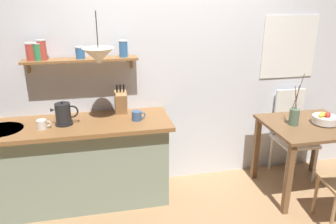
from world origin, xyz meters
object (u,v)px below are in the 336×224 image
dining_table (308,136)px  pendant_lamp (99,55)px  knife_block (121,102)px  twig_vase (294,116)px  electric_kettle (63,114)px  coffee_mug_spare (137,116)px  dining_chair_far (292,130)px  fruit_bowl (325,119)px  coffee_mug_by_sink (42,124)px

dining_table → pendant_lamp: pendant_lamp is taller
knife_block → twig_vase: bearing=-13.4°
electric_kettle → coffee_mug_spare: size_ratio=1.87×
dining_chair_far → twig_vase: twig_vase is taller
electric_kettle → fruit_bowl: bearing=-5.9°
fruit_bowl → dining_table: bearing=170.4°
dining_chair_far → pendant_lamp: bearing=-173.2°
twig_vase → knife_block: size_ratio=1.69×
electric_kettle → coffee_mug_spare: 0.69m
electric_kettle → pendant_lamp: 0.67m
dining_chair_far → twig_vase: size_ratio=1.89×
coffee_mug_spare → pendant_lamp: pendant_lamp is taller
coffee_mug_spare → fruit_bowl: bearing=-7.0°
coffee_mug_spare → dining_table: bearing=-6.7°
coffee_mug_spare → pendant_lamp: 0.70m
dining_chair_far → knife_block: knife_block is taller
fruit_bowl → coffee_mug_spare: bearing=173.0°
twig_vase → dining_chair_far: bearing=57.3°
electric_kettle → coffee_mug_spare: (0.68, -0.04, -0.06)m
coffee_mug_by_sink → pendant_lamp: size_ratio=0.29×
dining_table → knife_block: 1.97m
coffee_mug_by_sink → fruit_bowl: bearing=-4.1°
electric_kettle → dining_table: bearing=-5.7°
knife_block → electric_kettle: bearing=-161.0°
dining_table → pendant_lamp: 2.27m
coffee_mug_by_sink → electric_kettle: bearing=20.4°
coffee_mug_by_sink → pendant_lamp: 0.82m
twig_vase → pendant_lamp: bearing=176.7°
fruit_bowl → electric_kettle: electric_kettle is taller
dining_chair_far → fruit_bowl: (0.09, -0.41, 0.29)m
dining_table → twig_vase: size_ratio=1.64×
knife_block → coffee_mug_spare: bearing=-59.0°
pendant_lamp → knife_block: bearing=57.7°
twig_vase → coffee_mug_spare: size_ratio=3.97×
dining_chair_far → electric_kettle: 2.54m
dining_table → fruit_bowl: bearing=-9.6°
fruit_bowl → coffee_mug_by_sink: (-2.78, 0.20, 0.10)m
dining_table → coffee_mug_by_sink: bearing=176.2°
dining_table → twig_vase: bearing=172.8°
coffee_mug_spare → twig_vase: bearing=-6.7°
dining_chair_far → coffee_mug_spare: bearing=-174.4°
dining_table → dining_chair_far: size_ratio=0.87×
electric_kettle → coffee_mug_by_sink: (-0.19, -0.07, -0.06)m
electric_kettle → pendant_lamp: (0.36, -0.11, 0.56)m
twig_vase → electric_kettle: twig_vase is taller
knife_block → coffee_mug_spare: 0.27m
dining_table → electric_kettle: (-2.44, 0.24, 0.34)m
electric_kettle → pendant_lamp: pendant_lamp is taller
dining_chair_far → twig_vase: 0.54m
dining_table → electric_kettle: size_ratio=3.48×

